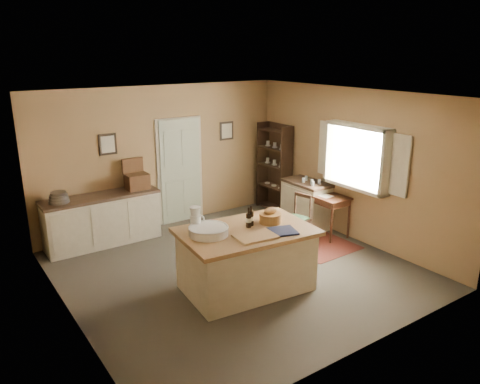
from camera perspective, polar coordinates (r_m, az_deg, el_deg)
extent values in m
plane|color=#4F473C|center=(7.46, -0.48, -9.46)|extent=(5.00, 5.00, 0.00)
cube|color=#8F6E49|center=(9.07, -9.42, 4.22)|extent=(5.00, 0.10, 2.70)
cube|color=#8F6E49|center=(5.20, 15.23, -5.93)|extent=(5.00, 0.10, 2.70)
cube|color=#8F6E49|center=(6.00, -20.72, -3.35)|extent=(0.10, 5.00, 2.70)
cube|color=#8F6E49|center=(8.57, 13.50, 3.22)|extent=(0.10, 5.00, 2.70)
plane|color=silver|center=(6.70, -0.53, 11.67)|extent=(5.00, 5.00, 0.00)
cube|color=#B2BA9A|center=(9.26, -7.30, 2.70)|extent=(0.97, 0.06, 2.11)
cube|color=black|center=(8.60, -15.83, 5.62)|extent=(0.32, 0.02, 0.38)
cube|color=beige|center=(8.59, -15.80, 5.61)|extent=(0.24, 0.01, 0.30)
cube|color=black|center=(9.68, -1.65, 7.47)|extent=(0.32, 0.02, 0.38)
cube|color=beige|center=(9.67, -1.61, 7.46)|extent=(0.24, 0.01, 0.30)
cube|color=beige|center=(8.43, 13.78, 0.65)|extent=(0.25, 1.32, 0.06)
cube|color=beige|center=(8.20, 14.30, 7.77)|extent=(0.25, 1.32, 0.06)
cube|color=white|center=(8.39, 14.58, 4.26)|extent=(0.01, 1.20, 1.00)
cube|color=beige|center=(7.87, 18.89, 3.06)|extent=(0.04, 0.35, 1.00)
cube|color=beige|center=(8.91, 10.47, 5.25)|extent=(0.04, 0.35, 1.00)
cube|color=beige|center=(6.75, 0.77, -8.44)|extent=(1.82, 1.24, 0.85)
cube|color=#905E3A|center=(6.56, 0.78, -4.85)|extent=(1.96, 1.38, 0.06)
cylinder|color=white|center=(6.37, -3.85, -4.78)|extent=(0.54, 0.54, 0.11)
cube|color=#905E3A|center=(6.28, 1.89, -5.44)|extent=(0.57, 0.43, 0.03)
cube|color=black|center=(6.48, 4.94, -4.80)|extent=(0.51, 0.46, 0.02)
cylinder|color=olive|center=(6.80, 3.70, -3.18)|extent=(0.32, 0.32, 0.14)
cylinder|color=black|center=(6.59, 1.07, -3.14)|extent=(0.08, 0.08, 0.29)
cylinder|color=black|center=(6.65, 1.35, -2.93)|extent=(0.08, 0.08, 0.29)
cube|color=beige|center=(8.59, -16.40, -3.43)|extent=(1.97, 0.54, 0.85)
cube|color=#332319|center=(8.45, -16.65, -0.56)|extent=(2.01, 0.57, 0.05)
cube|color=#4C2C17|center=(8.63, -12.42, 1.26)|extent=(0.39, 0.29, 0.28)
cylinder|color=#59544F|center=(8.25, -21.24, -0.61)|extent=(0.33, 0.33, 0.18)
cube|color=#521E13|center=(8.60, 8.51, -5.89)|extent=(1.14, 1.63, 0.01)
cube|color=#361B0F|center=(8.71, 10.45, -0.46)|extent=(0.52, 0.85, 0.03)
cube|color=#361B0F|center=(8.73, 10.42, -0.90)|extent=(0.46, 0.79, 0.10)
cube|color=silver|center=(8.67, 10.22, -0.41)|extent=(0.22, 0.30, 0.01)
cylinder|color=black|center=(8.93, 9.86, 0.27)|extent=(0.05, 0.05, 0.05)
cylinder|color=#361B0F|center=(8.43, 11.08, -3.89)|extent=(0.04, 0.04, 0.72)
cylinder|color=#361B0F|center=(8.74, 13.11, -3.28)|extent=(0.04, 0.04, 0.72)
cylinder|color=#361B0F|center=(8.95, 7.58, -2.48)|extent=(0.04, 0.04, 0.72)
cylinder|color=#361B0F|center=(9.24, 9.61, -1.95)|extent=(0.04, 0.04, 0.72)
cube|color=beige|center=(9.17, 8.04, -1.59)|extent=(0.51, 0.92, 0.85)
cube|color=#332319|center=(9.04, 8.15, 1.11)|extent=(0.54, 0.96, 0.05)
cylinder|color=silver|center=(8.90, 8.63, 1.32)|extent=(0.22, 0.22, 0.09)
cube|color=black|center=(9.63, 5.67, 2.50)|extent=(0.31, 0.04, 1.85)
cube|color=black|center=(10.23, 2.81, 3.42)|extent=(0.31, 0.04, 1.85)
cube|color=black|center=(10.01, 4.86, 3.09)|extent=(0.02, 0.83, 1.85)
cube|color=black|center=(10.17, 4.09, -1.83)|extent=(0.31, 0.79, 0.03)
cube|color=black|center=(10.03, 4.15, 0.67)|extent=(0.31, 0.79, 0.03)
cube|color=black|center=(9.91, 4.21, 3.24)|extent=(0.31, 0.79, 0.03)
cube|color=black|center=(9.83, 4.25, 5.33)|extent=(0.31, 0.79, 0.03)
cube|color=black|center=(9.76, 4.30, 7.45)|extent=(0.31, 0.79, 0.03)
cylinder|color=white|center=(9.90, 4.21, 3.57)|extent=(0.12, 0.12, 0.11)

